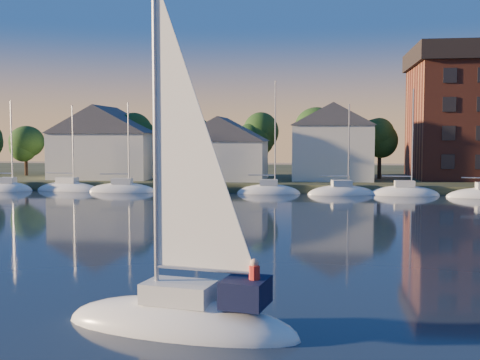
% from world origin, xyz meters
% --- Properties ---
extents(ground, '(260.00, 260.00, 0.00)m').
position_xyz_m(ground, '(0.00, 0.00, 0.00)').
color(ground, black).
rests_on(ground, ground).
extents(shoreline_land, '(160.00, 50.00, 2.00)m').
position_xyz_m(shoreline_land, '(0.00, 75.00, 0.00)').
color(shoreline_land, '#2E3720').
rests_on(shoreline_land, ground).
extents(wooden_dock, '(120.00, 3.00, 1.00)m').
position_xyz_m(wooden_dock, '(0.00, 52.00, 0.00)').
color(wooden_dock, brown).
rests_on(wooden_dock, ground).
extents(clubhouse_west, '(13.65, 9.45, 9.64)m').
position_xyz_m(clubhouse_west, '(-22.00, 58.00, 5.93)').
color(clubhouse_west, beige).
rests_on(clubhouse_west, shoreline_land).
extents(clubhouse_centre, '(11.55, 8.40, 8.08)m').
position_xyz_m(clubhouse_centre, '(-6.00, 57.00, 5.13)').
color(clubhouse_centre, beige).
rests_on(clubhouse_centre, shoreline_land).
extents(clubhouse_east, '(10.50, 8.40, 9.80)m').
position_xyz_m(clubhouse_east, '(8.00, 59.00, 6.00)').
color(clubhouse_east, beige).
rests_on(clubhouse_east, shoreline_land).
extents(tree_line, '(93.40, 5.40, 8.90)m').
position_xyz_m(tree_line, '(2.00, 63.00, 7.18)').
color(tree_line, '#342217').
rests_on(tree_line, shoreline_land).
extents(moored_fleet, '(79.50, 2.40, 12.05)m').
position_xyz_m(moored_fleet, '(-4.00, 49.00, 0.10)').
color(moored_fleet, white).
rests_on(moored_fleet, ground).
extents(hero_sailboat, '(8.91, 4.32, 13.44)m').
position_xyz_m(hero_sailboat, '(1.78, 0.38, 0.57)').
color(hero_sailboat, white).
rests_on(hero_sailboat, ground).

